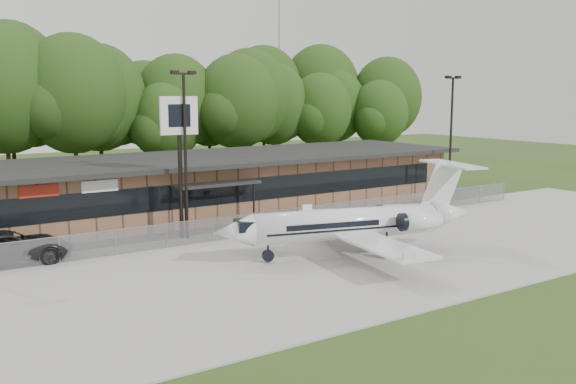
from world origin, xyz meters
TOP-DOWN VIEW (x-y plane):
  - ground at (0.00, 0.00)m, footprint 160.00×160.00m
  - apron at (0.00, 8.00)m, footprint 64.00×18.00m
  - parking_lot at (0.00, 19.50)m, footprint 50.00×9.00m
  - terminal at (-0.00, 23.94)m, footprint 41.00×11.65m
  - fence at (0.00, 15.00)m, footprint 46.00×0.04m
  - treeline at (0.00, 42.00)m, footprint 72.00×12.00m
  - radio_mast at (22.00, 48.00)m, footprint 0.20×0.20m
  - light_pole_mid at (-5.00, 16.50)m, footprint 1.55×0.30m
  - light_pole_right at (18.00, 16.50)m, footprint 1.55×0.30m
  - business_jet at (1.01, 7.74)m, footprint 15.03×13.50m
  - suv at (-15.25, 16.45)m, footprint 6.62×3.36m
  - pole_sign at (-5.23, 16.79)m, footprint 2.30×0.55m

SIDE VIEW (x-z plane):
  - ground at x=0.00m, z-range 0.00..0.00m
  - parking_lot at x=0.00m, z-range 0.00..0.06m
  - apron at x=0.00m, z-range 0.00..0.08m
  - fence at x=0.00m, z-range 0.02..1.54m
  - suv at x=-15.25m, z-range 0.00..1.79m
  - business_jet at x=1.01m, z-range -0.73..4.37m
  - terminal at x=0.00m, z-range 0.03..4.33m
  - light_pole_mid at x=-5.00m, z-range 0.86..11.09m
  - light_pole_right at x=18.00m, z-range 0.86..11.09m
  - pole_sign at x=-5.23m, z-range 2.31..11.04m
  - treeline at x=0.00m, z-range 0.00..15.00m
  - radio_mast at x=22.00m, z-range 0.00..25.00m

